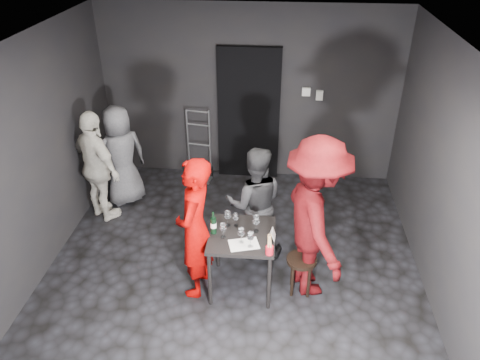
# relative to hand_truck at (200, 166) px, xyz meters

# --- Properties ---
(floor) EXTENTS (4.50, 5.00, 0.02)m
(floor) POSITION_rel_hand_truck_xyz_m (0.77, -2.26, -0.21)
(floor) COLOR black
(floor) RESTS_ON ground
(ceiling) EXTENTS (4.50, 5.00, 0.02)m
(ceiling) POSITION_rel_hand_truck_xyz_m (0.77, -2.26, 2.49)
(ceiling) COLOR silver
(ceiling) RESTS_ON ground
(wall_back) EXTENTS (4.50, 0.04, 2.70)m
(wall_back) POSITION_rel_hand_truck_xyz_m (0.77, 0.24, 1.14)
(wall_back) COLOR black
(wall_back) RESTS_ON ground
(wall_left) EXTENTS (0.04, 5.00, 2.70)m
(wall_left) POSITION_rel_hand_truck_xyz_m (-1.48, -2.26, 1.14)
(wall_left) COLOR black
(wall_left) RESTS_ON ground
(wall_right) EXTENTS (0.04, 5.00, 2.70)m
(wall_right) POSITION_rel_hand_truck_xyz_m (3.02, -2.26, 1.14)
(wall_right) COLOR black
(wall_right) RESTS_ON ground
(doorway) EXTENTS (0.95, 0.10, 2.10)m
(doorway) POSITION_rel_hand_truck_xyz_m (0.77, 0.18, 0.84)
(doorway) COLOR black
(doorway) RESTS_ON ground
(wallbox_upper) EXTENTS (0.12, 0.06, 0.12)m
(wallbox_upper) POSITION_rel_hand_truck_xyz_m (1.62, 0.19, 1.24)
(wallbox_upper) COLOR #B7B7B2
(wallbox_upper) RESTS_ON wall_back
(wallbox_lower) EXTENTS (0.10, 0.06, 0.14)m
(wallbox_lower) POSITION_rel_hand_truck_xyz_m (1.82, 0.19, 1.19)
(wallbox_lower) COLOR #B7B7B2
(wallbox_lower) RESTS_ON wall_back
(hand_truck) EXTENTS (0.39, 0.33, 1.16)m
(hand_truck) POSITION_rel_hand_truck_xyz_m (0.00, 0.00, 0.00)
(hand_truck) COLOR #B2B2B7
(hand_truck) RESTS_ON floor
(tasting_table) EXTENTS (0.72, 0.72, 0.75)m
(tasting_table) POSITION_rel_hand_truck_xyz_m (0.90, -2.44, 0.44)
(tasting_table) COLOR black
(tasting_table) RESTS_ON floor
(stool) EXTENTS (0.34, 0.34, 0.47)m
(stool) POSITION_rel_hand_truck_xyz_m (1.57, -2.46, 0.16)
(stool) COLOR black
(stool) RESTS_ON floor
(server_red) EXTENTS (0.51, 0.72, 1.87)m
(server_red) POSITION_rel_hand_truck_xyz_m (0.40, -2.51, 0.72)
(server_red) COLOR #A60100
(server_red) RESTS_ON floor
(woman_black) EXTENTS (0.74, 0.45, 1.46)m
(woman_black) POSITION_rel_hand_truck_xyz_m (1.00, -1.81, 0.51)
(woman_black) COLOR #252527
(woman_black) RESTS_ON floor
(man_maroon) EXTENTS (1.14, 1.68, 2.39)m
(man_maroon) POSITION_rel_hand_truck_xyz_m (1.69, -2.36, 0.98)
(man_maroon) COLOR #46070A
(man_maroon) RESTS_ON floor
(bystander_cream) EXTENTS (1.08, 0.97, 1.69)m
(bystander_cream) POSITION_rel_hand_truck_xyz_m (-1.16, -1.21, 0.63)
(bystander_cream) COLOR white
(bystander_cream) RESTS_ON floor
(bystander_grey) EXTENTS (0.81, 0.77, 1.48)m
(bystander_grey) POSITION_rel_hand_truck_xyz_m (-0.98, -0.77, 0.53)
(bystander_grey) COLOR #57575C
(bystander_grey) RESTS_ON floor
(tasting_mat) EXTENTS (0.35, 0.28, 0.00)m
(tasting_mat) POSITION_rel_hand_truck_xyz_m (0.94, -2.62, 0.54)
(tasting_mat) COLOR white
(tasting_mat) RESTS_ON tasting_table
(wine_glass_a) EXTENTS (0.07, 0.07, 0.19)m
(wine_glass_a) POSITION_rel_hand_truck_xyz_m (0.71, -2.51, 0.63)
(wine_glass_a) COLOR white
(wine_glass_a) RESTS_ON tasting_table
(wine_glass_b) EXTENTS (0.09, 0.09, 0.21)m
(wine_glass_b) POSITION_rel_hand_truck_xyz_m (0.73, -2.30, 0.64)
(wine_glass_b) COLOR white
(wine_glass_b) RESTS_ON tasting_table
(wine_glass_c) EXTENTS (0.09, 0.09, 0.18)m
(wine_glass_c) POSITION_rel_hand_truck_xyz_m (0.82, -2.29, 0.62)
(wine_glass_c) COLOR white
(wine_glass_c) RESTS_ON tasting_table
(wine_glass_d) EXTENTS (0.09, 0.09, 0.19)m
(wine_glass_d) POSITION_rel_hand_truck_xyz_m (0.91, -2.58, 0.63)
(wine_glass_d) COLOR white
(wine_glass_d) RESTS_ON tasting_table
(wine_glass_e) EXTENTS (0.08, 0.08, 0.20)m
(wine_glass_e) POSITION_rel_hand_truck_xyz_m (1.01, -2.65, 0.64)
(wine_glass_e) COLOR white
(wine_glass_e) RESTS_ON tasting_table
(wine_glass_f) EXTENTS (0.10, 0.10, 0.22)m
(wine_glass_f) POSITION_rel_hand_truck_xyz_m (1.05, -2.38, 0.65)
(wine_glass_f) COLOR white
(wine_glass_f) RESTS_ON tasting_table
(wine_bottle) EXTENTS (0.07, 0.07, 0.27)m
(wine_bottle) POSITION_rel_hand_truck_xyz_m (0.59, -2.45, 0.64)
(wine_bottle) COLOR black
(wine_bottle) RESTS_ON tasting_table
(breadstick_cup) EXTENTS (0.08, 0.08, 0.25)m
(breadstick_cup) POSITION_rel_hand_truck_xyz_m (1.21, -2.74, 0.65)
(breadstick_cup) COLOR red
(breadstick_cup) RESTS_ON tasting_table
(reserved_card) EXTENTS (0.09, 0.14, 0.10)m
(reserved_card) POSITION_rel_hand_truck_xyz_m (1.21, -2.48, 0.59)
(reserved_card) COLOR white
(reserved_card) RESTS_ON tasting_table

